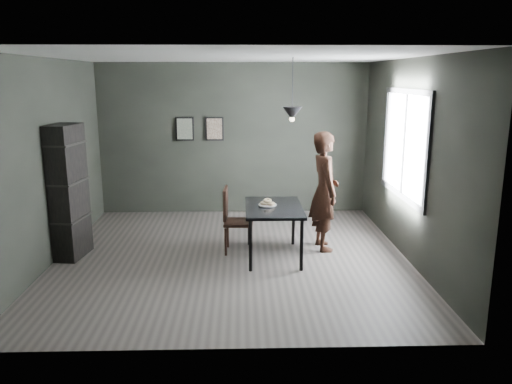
{
  "coord_description": "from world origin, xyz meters",
  "views": [
    {
      "loc": [
        0.15,
        -6.82,
        2.54
      ],
      "look_at": [
        0.35,
        0.05,
        0.95
      ],
      "focal_mm": 35.0,
      "sensor_mm": 36.0,
      "label": 1
    }
  ],
  "objects_px": {
    "cafe_table": "(274,212)",
    "wood_chair": "(233,216)",
    "woman": "(324,191)",
    "white_plate": "(268,205)",
    "pendant_lamp": "(292,113)",
    "shelf_unit": "(67,192)"
  },
  "relations": [
    {
      "from": "shelf_unit",
      "to": "cafe_table",
      "type": "bearing_deg",
      "value": 5.21
    },
    {
      "from": "white_plate",
      "to": "pendant_lamp",
      "type": "relative_size",
      "value": 0.27
    },
    {
      "from": "white_plate",
      "to": "wood_chair",
      "type": "bearing_deg",
      "value": 158.41
    },
    {
      "from": "white_plate",
      "to": "pendant_lamp",
      "type": "xyz_separation_m",
      "value": [
        0.34,
        0.06,
        1.29
      ]
    },
    {
      "from": "shelf_unit",
      "to": "pendant_lamp",
      "type": "xyz_separation_m",
      "value": [
        3.17,
        -0.02,
        1.1
      ]
    },
    {
      "from": "wood_chair",
      "to": "shelf_unit",
      "type": "distance_m",
      "value": 2.37
    },
    {
      "from": "white_plate",
      "to": "shelf_unit",
      "type": "relative_size",
      "value": 0.12
    },
    {
      "from": "cafe_table",
      "to": "wood_chair",
      "type": "xyz_separation_m",
      "value": [
        -0.59,
        0.24,
        -0.12
      ]
    },
    {
      "from": "white_plate",
      "to": "pendant_lamp",
      "type": "height_order",
      "value": "pendant_lamp"
    },
    {
      "from": "shelf_unit",
      "to": "pendant_lamp",
      "type": "height_order",
      "value": "pendant_lamp"
    },
    {
      "from": "woman",
      "to": "wood_chair",
      "type": "relative_size",
      "value": 1.84
    },
    {
      "from": "cafe_table",
      "to": "pendant_lamp",
      "type": "xyz_separation_m",
      "value": [
        0.25,
        0.1,
        1.38
      ]
    },
    {
      "from": "shelf_unit",
      "to": "wood_chair",
      "type": "bearing_deg",
      "value": 10.53
    },
    {
      "from": "white_plate",
      "to": "woman",
      "type": "distance_m",
      "value": 0.92
    },
    {
      "from": "white_plate",
      "to": "wood_chair",
      "type": "distance_m",
      "value": 0.58
    },
    {
      "from": "cafe_table",
      "to": "white_plate",
      "type": "relative_size",
      "value": 5.22
    },
    {
      "from": "pendant_lamp",
      "to": "cafe_table",
      "type": "bearing_deg",
      "value": -158.2
    },
    {
      "from": "woman",
      "to": "wood_chair",
      "type": "distance_m",
      "value": 1.41
    },
    {
      "from": "cafe_table",
      "to": "pendant_lamp",
      "type": "distance_m",
      "value": 1.41
    },
    {
      "from": "cafe_table",
      "to": "pendant_lamp",
      "type": "relative_size",
      "value": 1.39
    },
    {
      "from": "cafe_table",
      "to": "shelf_unit",
      "type": "xyz_separation_m",
      "value": [
        -2.92,
        0.12,
        0.28
      ]
    },
    {
      "from": "shelf_unit",
      "to": "pendant_lamp",
      "type": "distance_m",
      "value": 3.36
    }
  ]
}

